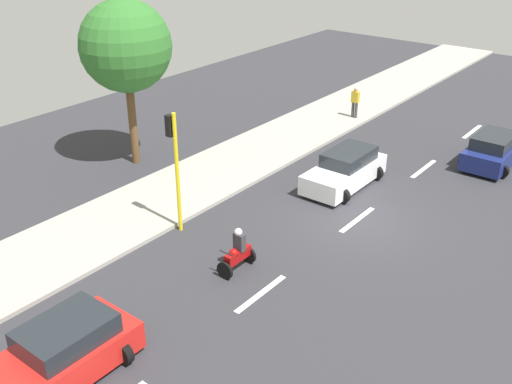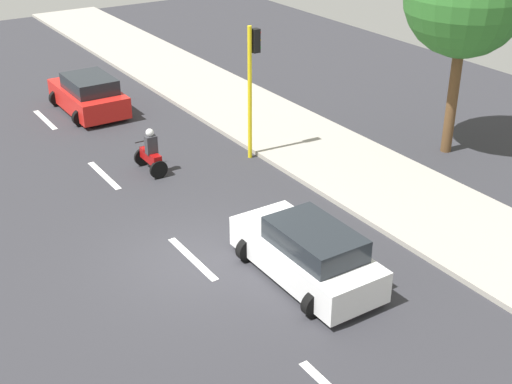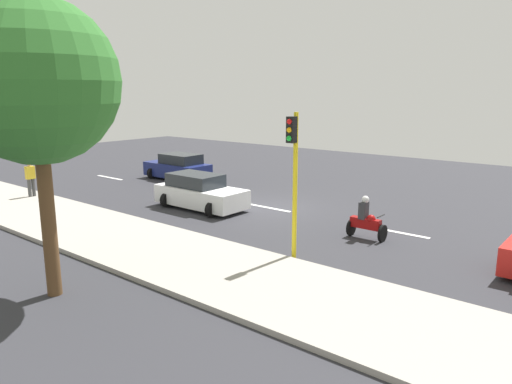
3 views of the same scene
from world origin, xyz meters
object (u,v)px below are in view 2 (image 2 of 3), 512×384
(car_red, at_px, (89,95))
(traffic_light_corner, at_px, (252,74))
(car_white, at_px, (307,253))
(motorcycle, at_px, (150,154))

(car_red, bearing_deg, traffic_light_corner, -67.29)
(car_white, height_order, car_red, same)
(traffic_light_corner, bearing_deg, motorcycle, 167.51)
(car_white, relative_size, car_red, 1.05)
(car_red, xyz_separation_m, motorcycle, (-0.40, -6.49, -0.07))
(car_white, relative_size, motorcycle, 2.78)
(car_white, bearing_deg, traffic_light_corner, 67.46)
(car_white, distance_m, car_red, 14.23)
(motorcycle, bearing_deg, car_white, -86.04)
(traffic_light_corner, bearing_deg, car_red, 112.71)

